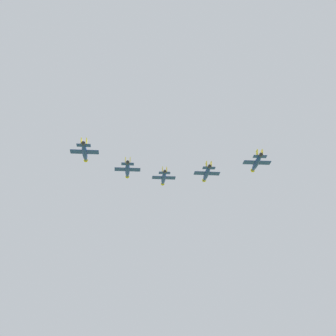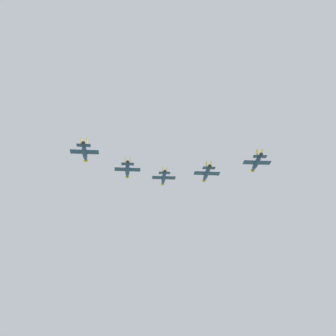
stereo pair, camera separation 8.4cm
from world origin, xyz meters
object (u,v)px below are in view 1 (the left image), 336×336
Objects in this scene: jet_lead at (164,178)px; jet_left_wingman at (127,170)px; jet_left_outer at (85,152)px; jet_right_wingman at (207,174)px; jet_right_outer at (256,163)px.

jet_lead is 0.98× the size of jet_left_wingman.
jet_left_wingman is 24.91m from jet_left_outer.
jet_left_wingman is at bearing 140.38° from jet_lead.
jet_right_outer is at bearing -139.84° from jet_right_wingman.
jet_left_wingman is (20.14, -14.59, -4.63)m from jet_lead.
jet_lead reaches higher than jet_left_outer.
jet_right_outer is (35.29, 35.04, -8.05)m from jet_lead.
jet_left_wingman reaches higher than jet_right_wingman.
jet_right_wingman is at bearing -68.05° from jet_left_outer.
jet_lead is 25.29m from jet_left_wingman.
jet_right_wingman reaches higher than jet_left_outer.
jet_right_outer is at bearing -89.46° from jet_left_outer.
jet_right_wingman is at bearing -138.89° from jet_lead.
jet_right_wingman is 51.90m from jet_left_outer.
jet_right_outer is at bearing -110.95° from jet_left_wingman.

